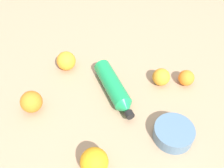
# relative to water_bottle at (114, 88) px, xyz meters

# --- Properties ---
(ground_plane) EXTENTS (2.40, 2.40, 0.00)m
(ground_plane) POSITION_rel_water_bottle_xyz_m (0.01, 0.02, -0.03)
(ground_plane) COLOR #9E7F60
(water_bottle) EXTENTS (0.26, 0.18, 0.06)m
(water_bottle) POSITION_rel_water_bottle_xyz_m (0.00, 0.00, 0.00)
(water_bottle) COLOR #198C4C
(water_bottle) RESTS_ON ground_plane
(orange_0) EXTENTS (0.08, 0.08, 0.08)m
(orange_0) POSITION_rel_water_bottle_xyz_m (0.10, -0.28, 0.01)
(orange_0) COLOR orange
(orange_0) RESTS_ON ground_plane
(orange_1) EXTENTS (0.07, 0.07, 0.07)m
(orange_1) POSITION_rel_water_bottle_xyz_m (-0.07, 0.17, 0.00)
(orange_1) COLOR orange
(orange_1) RESTS_ON ground_plane
(orange_2) EXTENTS (0.08, 0.08, 0.08)m
(orange_2) POSITION_rel_water_bottle_xyz_m (-0.12, -0.21, 0.01)
(orange_2) COLOR orange
(orange_2) RESTS_ON ground_plane
(orange_3) EXTENTS (0.08, 0.08, 0.08)m
(orange_3) POSITION_rel_water_bottle_xyz_m (0.30, -0.03, 0.01)
(orange_3) COLOR orange
(orange_3) RESTS_ON ground_plane
(orange_4) EXTENTS (0.06, 0.06, 0.06)m
(orange_4) POSITION_rel_water_bottle_xyz_m (-0.08, 0.27, -0.00)
(orange_4) COLOR orange
(orange_4) RESTS_ON ground_plane
(ceramic_bowl) EXTENTS (0.13, 0.13, 0.05)m
(ceramic_bowl) POSITION_rel_water_bottle_xyz_m (0.17, 0.21, -0.01)
(ceramic_bowl) COLOR slate
(ceramic_bowl) RESTS_ON ground_plane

